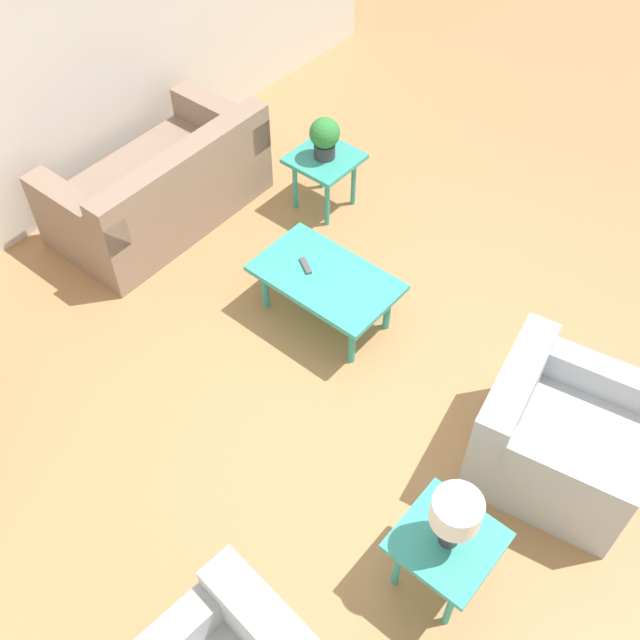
# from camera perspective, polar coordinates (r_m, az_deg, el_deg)

# --- Properties ---
(ground_plane) EXTENTS (14.00, 14.00, 0.00)m
(ground_plane) POSITION_cam_1_polar(r_m,az_deg,el_deg) (5.13, 3.89, -4.53)
(ground_plane) COLOR #A87A4C
(wall_right) EXTENTS (0.12, 7.20, 2.70)m
(wall_right) POSITION_cam_1_polar(r_m,az_deg,el_deg) (6.06, -20.36, 18.96)
(wall_right) COLOR silver
(wall_right) RESTS_ON ground_plane
(sofa) EXTENTS (0.97, 1.73, 0.80)m
(sofa) POSITION_cam_1_polar(r_m,az_deg,el_deg) (6.19, -11.95, 9.83)
(sofa) COLOR gray
(sofa) RESTS_ON ground_plane
(armchair) EXTENTS (1.06, 1.05, 0.75)m
(armchair) POSITION_cam_1_polar(r_m,az_deg,el_deg) (4.72, 17.52, -8.43)
(armchair) COLOR #A8ADB2
(armchair) RESTS_ON ground_plane
(coffee_table) EXTENTS (1.00, 0.60, 0.42)m
(coffee_table) POSITION_cam_1_polar(r_m,az_deg,el_deg) (5.21, 0.44, 3.02)
(coffee_table) COLOR teal
(coffee_table) RESTS_ON ground_plane
(side_table_plant) EXTENTS (0.51, 0.51, 0.49)m
(side_table_plant) POSITION_cam_1_polar(r_m,az_deg,el_deg) (6.11, 0.35, 11.76)
(side_table_plant) COLOR teal
(side_table_plant) RESTS_ON ground_plane
(side_table_lamp) EXTENTS (0.51, 0.51, 0.49)m
(side_table_lamp) POSITION_cam_1_polar(r_m,az_deg,el_deg) (4.11, 9.59, -16.61)
(side_table_lamp) COLOR teal
(side_table_lamp) RESTS_ON ground_plane
(potted_plant) EXTENTS (0.24, 0.24, 0.34)m
(potted_plant) POSITION_cam_1_polar(r_m,az_deg,el_deg) (5.95, 0.36, 13.82)
(potted_plant) COLOR #333338
(potted_plant) RESTS_ON side_table_plant
(table_lamp) EXTENTS (0.25, 0.25, 0.40)m
(table_lamp) POSITION_cam_1_polar(r_m,az_deg,el_deg) (3.79, 10.28, -14.40)
(table_lamp) COLOR #333333
(table_lamp) RESTS_ON side_table_lamp
(remote_control) EXTENTS (0.16, 0.12, 0.02)m
(remote_control) POSITION_cam_1_polar(r_m,az_deg,el_deg) (5.23, -1.11, 4.16)
(remote_control) COLOR #4C4C51
(remote_control) RESTS_ON coffee_table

